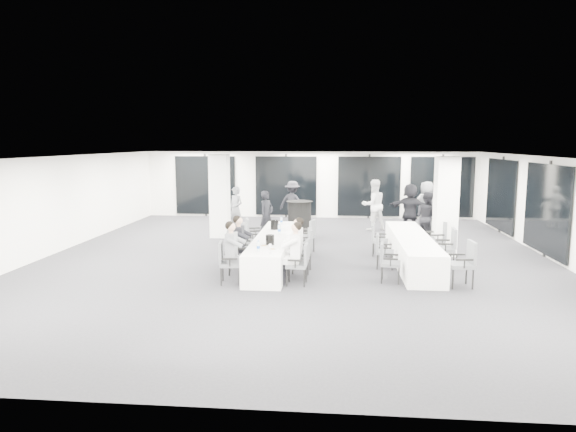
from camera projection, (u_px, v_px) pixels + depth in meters
The scene contains 43 objects.
room at pixel (328, 205), 14.91m from camera, with size 14.04×16.04×2.84m.
column_left at pixel (220, 196), 17.30m from camera, with size 0.60×0.60×2.80m, color white.
column_right at pixel (446, 206), 14.50m from camera, with size 0.60×0.60×2.80m, color white.
banquet_table_main at pixel (274, 250), 13.56m from camera, with size 0.90×5.00×0.75m, color white.
banquet_table_side at pixel (412, 250), 13.57m from camera, with size 0.90×5.00×0.75m, color white.
cocktail_table at pixel (299, 219), 17.28m from camera, with size 0.89×0.89×1.24m.
chair_main_left_near at pixel (227, 260), 11.65m from camera, with size 0.54×0.58×0.96m.
chair_main_left_second at pixel (234, 250), 12.54m from camera, with size 0.61×0.65×1.03m.
chair_main_left_mid at pixel (239, 246), 13.19m from camera, with size 0.51×0.57×0.98m.
chair_main_left_fourth at pixel (246, 238), 14.21m from camera, with size 0.59×0.62×0.97m.
chair_main_left_far at pixel (252, 232), 15.19m from camera, with size 0.59×0.62×0.97m.
chair_main_right_near at pixel (300, 261), 11.56m from camera, with size 0.50×0.55×0.94m.
chair_main_right_second at pixel (302, 256), 12.22m from camera, with size 0.52×0.56×0.91m.
chair_main_right_mid at pixel (304, 246), 13.07m from camera, with size 0.59×0.63×1.01m.
chair_main_right_fourth at pixel (306, 242), 13.99m from camera, with size 0.48×0.52×0.89m.
chair_main_right_far at pixel (308, 234), 14.89m from camera, with size 0.59×0.62×0.97m.
chair_side_left_near at pixel (387, 260), 11.80m from camera, with size 0.51×0.56×0.91m.
chair_side_left_mid at pixel (382, 249), 13.09m from camera, with size 0.50×0.54×0.88m.
chair_side_left_far at pixel (377, 238), 14.55m from camera, with size 0.50×0.54×0.89m.
chair_side_right_near at pixel (465, 261), 11.39m from camera, with size 0.56×0.61×1.03m.
chair_side_right_mid at pixel (448, 245), 13.10m from camera, with size 0.55×0.60×1.03m.
chair_side_right_far at pixel (437, 236), 14.43m from camera, with size 0.60×0.63×1.01m.
seated_guest_a at pixel (234, 249), 11.61m from camera, with size 0.50×0.38×1.44m.
seated_guest_b at pixel (241, 241), 12.51m from camera, with size 0.50×0.38×1.44m.
seated_guest_c at pixel (293, 249), 11.54m from camera, with size 0.50×0.38×1.44m.
seated_guest_d at pixel (295, 243), 12.20m from camera, with size 0.50×0.38×1.44m.
standing_guest_a at pixel (266, 212), 17.05m from camera, with size 0.66×0.53×1.82m, color black.
standing_guest_b at pixel (374, 202), 18.68m from camera, with size 1.01×0.62×2.10m, color white.
standing_guest_c at pixel (292, 200), 20.06m from camera, with size 1.24×0.63×1.92m, color black.
standing_guest_d at pixel (425, 203), 19.62m from camera, with size 1.06×0.59×1.80m, color white.
standing_guest_e at pixel (427, 204), 18.25m from camera, with size 0.99×0.60×2.06m, color slate.
standing_guest_f at pixel (410, 205), 18.23m from camera, with size 1.82×0.70×1.98m, color black.
standing_guest_g at pixel (236, 206), 18.49m from camera, with size 0.67×0.54×1.83m, color slate.
standing_guest_h at pixel (427, 214), 16.36m from camera, with size 0.90×0.55×1.86m, color black.
ice_bucket_near at pixel (270, 240), 12.35m from camera, with size 0.21×0.21×0.24m, color black.
ice_bucket_far at pixel (275, 225), 14.51m from camera, with size 0.23×0.23×0.26m, color black.
water_bottle_a at pixel (258, 246), 11.61m from camera, with size 0.07×0.07×0.23m, color silver.
water_bottle_b at pixel (279, 229), 13.82m from camera, with size 0.08×0.08×0.24m, color silver.
water_bottle_c at pixel (281, 221), 15.45m from camera, with size 0.07×0.07×0.21m, color silver.
plate_a at pixel (264, 246), 12.20m from camera, with size 0.21×0.21×0.03m.
plate_b at pixel (273, 249), 11.80m from camera, with size 0.19×0.19×0.03m.
plate_c at pixel (271, 238), 13.13m from camera, with size 0.20×0.20×0.03m.
wine_glass at pixel (270, 246), 11.39m from camera, with size 0.08×0.08×0.22m.
Camera 1 is at (1.05, -13.74, 3.21)m, focal length 32.00 mm.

